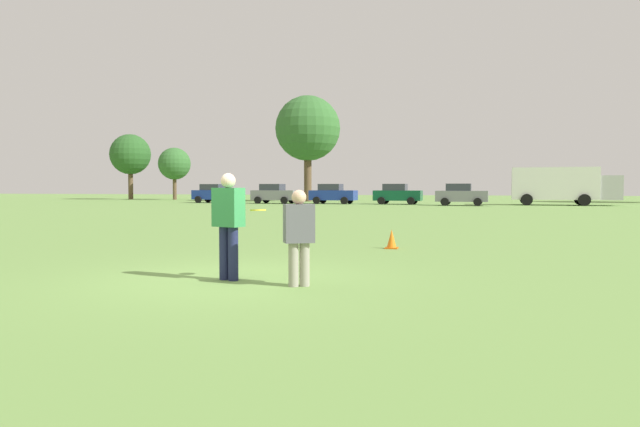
{
  "coord_description": "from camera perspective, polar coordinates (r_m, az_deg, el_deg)",
  "views": [
    {
      "loc": [
        3.92,
        -8.92,
        1.55
      ],
      "look_at": [
        0.89,
        2.64,
        1.0
      ],
      "focal_mm": 32.46,
      "sensor_mm": 36.0,
      "label": 1
    }
  ],
  "objects": [
    {
      "name": "parked_car_near_right",
      "position": [
        49.3,
        13.74,
        1.84
      ],
      "size": [
        4.28,
        2.37,
        1.82
      ],
      "color": "slate",
      "rests_on": "ground"
    },
    {
      "name": "tree_center_elm",
      "position": [
        62.1,
        -1.22,
        8.36
      ],
      "size": [
        6.92,
        6.92,
        11.24
      ],
      "color": "brown",
      "rests_on": "ground"
    },
    {
      "name": "parked_car_mid_left",
      "position": [
        54.01,
        -4.52,
        1.97
      ],
      "size": [
        4.28,
        2.37,
        1.82
      ],
      "color": "slate",
      "rests_on": "ground"
    },
    {
      "name": "ground_plane",
      "position": [
        9.87,
        -8.97,
        -6.45
      ],
      "size": [
        198.69,
        198.69,
        0.0
      ],
      "primitive_type": "plane",
      "color": "#6B9347"
    },
    {
      "name": "tree_west_maple",
      "position": [
        72.06,
        -14.16,
        4.76
      ],
      "size": [
        3.86,
        3.86,
        6.28
      ],
      "color": "brown",
      "rests_on": "ground"
    },
    {
      "name": "player_thrower",
      "position": [
        9.7,
        -9.01,
        -0.64
      ],
      "size": [
        0.55,
        0.42,
        1.78
      ],
      "color": "#1E234C",
      "rests_on": "ground"
    },
    {
      "name": "parked_car_mid_right",
      "position": [
        51.93,
        7.62,
        1.93
      ],
      "size": [
        4.28,
        2.37,
        1.82
      ],
      "color": "#0C4C2D",
      "rests_on": "ground"
    },
    {
      "name": "tree_west_oak",
      "position": [
        75.43,
        -18.2,
        5.54
      ],
      "size": [
        4.95,
        4.95,
        8.05
      ],
      "color": "brown",
      "rests_on": "ground"
    },
    {
      "name": "player_defender",
      "position": [
        9.0,
        -2.09,
        -1.9
      ],
      "size": [
        0.53,
        0.45,
        1.51
      ],
      "color": "gray",
      "rests_on": "ground"
    },
    {
      "name": "traffic_cone",
      "position": [
        14.66,
        7.07,
        -2.56
      ],
      "size": [
        0.32,
        0.32,
        0.48
      ],
      "color": "#D8590C",
      "rests_on": "ground"
    },
    {
      "name": "box_truck",
      "position": [
        52.8,
        22.76,
        2.66
      ],
      "size": [
        8.6,
        3.26,
        3.18
      ],
      "color": "white",
      "rests_on": "ground"
    },
    {
      "name": "parked_car_near_left",
      "position": [
        57.11,
        -10.35,
        1.97
      ],
      "size": [
        4.28,
        2.37,
        1.82
      ],
      "color": "navy",
      "rests_on": "ground"
    },
    {
      "name": "parked_car_center",
      "position": [
        52.98,
        1.26,
        1.97
      ],
      "size": [
        4.28,
        2.37,
        1.82
      ],
      "color": "navy",
      "rests_on": "ground"
    },
    {
      "name": "frisbee",
      "position": [
        9.73,
        -6.13,
        0.34
      ],
      "size": [
        0.27,
        0.27,
        0.04
      ],
      "color": "yellow"
    }
  ]
}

